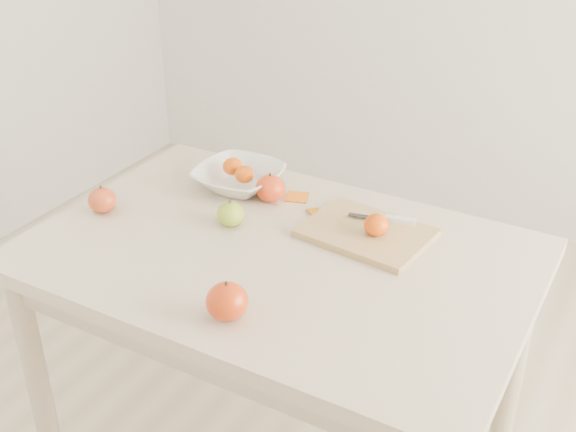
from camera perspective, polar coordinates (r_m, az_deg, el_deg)
The scene contains 13 objects.
table at distance 1.80m, azimuth -0.79°, elevation -5.39°, with size 1.20×0.80×0.75m.
cutting_board at distance 1.81m, azimuth 6.18°, elevation -1.33°, with size 0.30×0.22×0.02m, color tan.
board_tangerine at distance 1.77m, azimuth 6.99°, elevation -0.70°, with size 0.06×0.06×0.05m, color #D64607.
fruit_bowl at distance 2.03m, azimuth -3.92°, elevation 3.01°, with size 0.24×0.24×0.06m, color white.
bowl_tangerine_near at distance 2.03m, azimuth -4.39°, elevation 3.94°, with size 0.06×0.06×0.05m, color #D25F07.
bowl_tangerine_far at distance 1.99m, azimuth -3.46°, elevation 3.31°, with size 0.05×0.05×0.05m, color #CE5807.
orange_peel_a at distance 1.97m, azimuth 0.70°, elevation 1.39°, with size 0.06×0.04×0.00m, color orange.
orange_peel_b at distance 1.90m, azimuth 2.21°, elevation 0.23°, with size 0.04×0.04×0.00m, color orange.
paring_knife at distance 1.84m, azimuth 8.42°, elevation -0.28°, with size 0.17×0.06×0.01m.
apple_green at distance 1.84m, azimuth -4.59°, elevation 0.16°, with size 0.07×0.07×0.06m, color olive.
apple_red_d at distance 1.96m, azimuth -14.46°, elevation 1.23°, with size 0.08×0.08×0.07m, color maroon.
apple_red_a at distance 1.95m, azimuth -1.41°, elevation 2.20°, with size 0.08×0.08×0.07m, color #A1190C.
apple_red_c at distance 1.50m, azimuth -4.85°, elevation -6.73°, with size 0.09×0.09×0.08m, color #A50302.
Camera 1 is at (0.75, -1.28, 1.67)m, focal length 45.00 mm.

